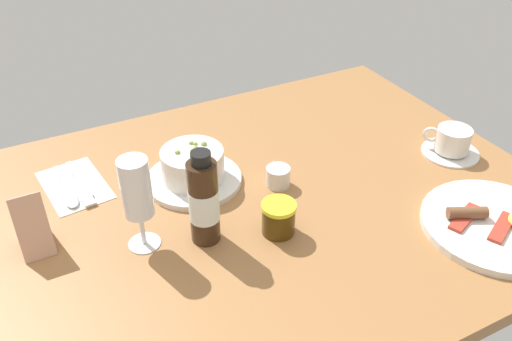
{
  "coord_description": "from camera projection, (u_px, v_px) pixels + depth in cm",
  "views": [
    {
      "loc": [
        38.75,
        72.59,
        63.81
      ],
      "look_at": [
        -0.41,
        -3.46,
        4.33
      ],
      "focal_mm": 37.93,
      "sensor_mm": 36.0,
      "label": 1
    }
  ],
  "objects": [
    {
      "name": "menu_card",
      "position": [
        31.0,
        222.0,
        0.9
      ],
      "size": [
        5.2,
        6.94,
        11.16
      ],
      "color": "tan",
      "rests_on": "ground_plane"
    },
    {
      "name": "creamer_jug",
      "position": [
        278.0,
        176.0,
        1.07
      ],
      "size": [
        4.78,
        5.76,
        4.71
      ],
      "color": "silver",
      "rests_on": "ground_plane"
    },
    {
      "name": "wine_glass",
      "position": [
        137.0,
        192.0,
        0.87
      ],
      "size": [
        5.63,
        5.63,
        17.35
      ],
      "color": "white",
      "rests_on": "ground_plane"
    },
    {
      "name": "jam_jar",
      "position": [
        278.0,
        218.0,
        0.94
      ],
      "size": [
        6.14,
        6.14,
        6.13
      ],
      "color": "#462F0A",
      "rests_on": "ground_plane"
    },
    {
      "name": "sauce_bottle_brown",
      "position": [
        204.0,
        201.0,
        0.9
      ],
      "size": [
        5.21,
        5.21,
        17.77
      ],
      "color": "#382314",
      "rests_on": "ground_plane"
    },
    {
      "name": "coffee_cup",
      "position": [
        452.0,
        142.0,
        1.16
      ],
      "size": [
        12.23,
        12.23,
        6.08
      ],
      "color": "silver",
      "rests_on": "ground_plane"
    },
    {
      "name": "ground_plane",
      "position": [
        262.0,
        205.0,
        1.05
      ],
      "size": [
        110.0,
        84.0,
        3.0
      ],
      "primitive_type": "cube",
      "color": "#9E6B3D"
    },
    {
      "name": "porridge_bowl",
      "position": [
        193.0,
        168.0,
        1.06
      ],
      "size": [
        19.09,
        19.09,
        8.11
      ],
      "color": "silver",
      "rests_on": "ground_plane"
    },
    {
      "name": "breakfast_plate",
      "position": [
        495.0,
        224.0,
        0.96
      ],
      "size": [
        25.89,
        25.89,
        3.7
      ],
      "color": "silver",
      "rests_on": "ground_plane"
    },
    {
      "name": "cutlery_setting",
      "position": [
        75.0,
        186.0,
        1.07
      ],
      "size": [
        12.93,
        18.18,
        0.9
      ],
      "color": "silver",
      "rests_on": "ground_plane"
    }
  ]
}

